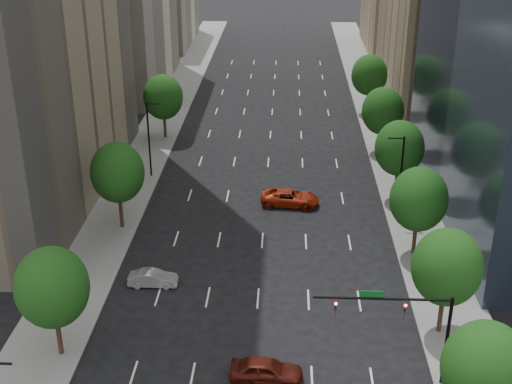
# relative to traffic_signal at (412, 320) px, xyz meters

# --- Properties ---
(sidewalk_left) EXTENTS (6.00, 200.00, 0.15)m
(sidewalk_left) POSITION_rel_traffic_signal_xyz_m (-26.03, 30.00, -5.10)
(sidewalk_left) COLOR slate
(sidewalk_left) RESTS_ON ground
(sidewalk_right) EXTENTS (6.00, 200.00, 0.15)m
(sidewalk_right) POSITION_rel_traffic_signal_xyz_m (4.97, 30.00, -5.10)
(sidewalk_right) COLOR slate
(sidewalk_right) RESTS_ON ground
(filler_right) EXTENTS (14.00, 26.00, 16.00)m
(filler_right) POSITION_rel_traffic_signal_xyz_m (14.47, 103.00, 2.83)
(filler_right) COLOR #8C7759
(filler_right) RESTS_ON ground
(tree_right_0) EXTENTS (5.20, 5.20, 8.39)m
(tree_right_0) POSITION_rel_traffic_signal_xyz_m (3.47, -5.00, 0.22)
(tree_right_0) COLOR #382316
(tree_right_0) RESTS_ON ground
(tree_right_1) EXTENTS (5.20, 5.20, 8.75)m
(tree_right_1) POSITION_rel_traffic_signal_xyz_m (3.47, 6.00, 0.58)
(tree_right_1) COLOR #382316
(tree_right_1) RESTS_ON ground
(tree_right_2) EXTENTS (5.20, 5.20, 8.61)m
(tree_right_2) POSITION_rel_traffic_signal_xyz_m (3.47, 18.00, 0.43)
(tree_right_2) COLOR #382316
(tree_right_2) RESTS_ON ground
(tree_right_3) EXTENTS (5.20, 5.20, 8.89)m
(tree_right_3) POSITION_rel_traffic_signal_xyz_m (3.47, 30.00, 0.72)
(tree_right_3) COLOR #382316
(tree_right_3) RESTS_ON ground
(tree_right_4) EXTENTS (5.20, 5.20, 8.46)m
(tree_right_4) POSITION_rel_traffic_signal_xyz_m (3.47, 44.00, 0.29)
(tree_right_4) COLOR #382316
(tree_right_4) RESTS_ON ground
(tree_right_5) EXTENTS (5.20, 5.20, 8.75)m
(tree_right_5) POSITION_rel_traffic_signal_xyz_m (3.47, 60.00, 0.58)
(tree_right_5) COLOR #382316
(tree_right_5) RESTS_ON ground
(tree_left_0) EXTENTS (5.20, 5.20, 8.75)m
(tree_left_0) POSITION_rel_traffic_signal_xyz_m (-24.53, 2.00, 0.58)
(tree_left_0) COLOR #382316
(tree_left_0) RESTS_ON ground
(tree_left_1) EXTENTS (5.20, 5.20, 8.97)m
(tree_left_1) POSITION_rel_traffic_signal_xyz_m (-24.53, 22.00, 0.79)
(tree_left_1) COLOR #382316
(tree_left_1) RESTS_ON ground
(tree_left_2) EXTENTS (5.20, 5.20, 8.68)m
(tree_left_2) POSITION_rel_traffic_signal_xyz_m (-24.53, 48.00, 0.50)
(tree_left_2) COLOR #382316
(tree_left_2) RESTS_ON ground
(streetlight_rn) EXTENTS (1.70, 0.20, 9.00)m
(streetlight_rn) POSITION_rel_traffic_signal_xyz_m (2.91, 25.00, -0.33)
(streetlight_rn) COLOR black
(streetlight_rn) RESTS_ON ground
(streetlight_ln) EXTENTS (1.70, 0.20, 9.00)m
(streetlight_ln) POSITION_rel_traffic_signal_xyz_m (-23.96, 35.00, -0.33)
(streetlight_ln) COLOR black
(streetlight_ln) RESTS_ON ground
(traffic_signal) EXTENTS (9.12, 0.40, 7.38)m
(traffic_signal) POSITION_rel_traffic_signal_xyz_m (0.00, 0.00, 0.00)
(traffic_signal) COLOR black
(traffic_signal) RESTS_ON ground
(car_maroon) EXTENTS (5.17, 2.35, 1.72)m
(car_maroon) POSITION_rel_traffic_signal_xyz_m (-9.53, -0.16, -4.31)
(car_maroon) COLOR #4A130C
(car_maroon) RESTS_ON ground
(car_silver) EXTENTS (4.21, 1.52, 1.38)m
(car_silver) POSITION_rel_traffic_signal_xyz_m (-19.52, 11.61, -4.48)
(car_silver) COLOR #A2A2A7
(car_silver) RESTS_ON ground
(car_red_far) EXTENTS (6.37, 3.41, 1.70)m
(car_red_far) POSITION_rel_traffic_signal_xyz_m (-7.90, 28.01, -4.32)
(car_red_far) COLOR #99210B
(car_red_far) RESTS_ON ground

